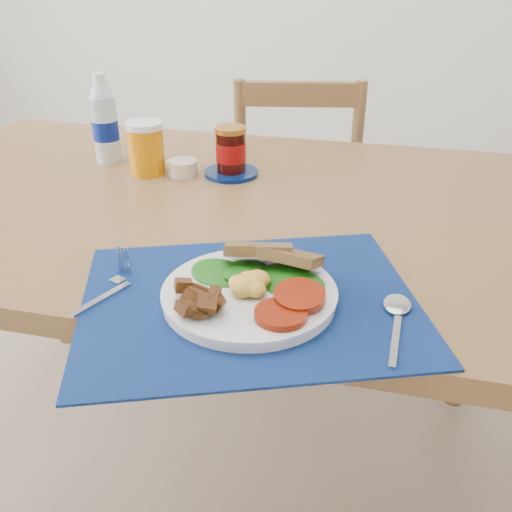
{
  "coord_description": "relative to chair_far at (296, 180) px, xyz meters",
  "views": [
    {
      "loc": [
        0.37,
        -0.82,
        1.2
      ],
      "look_at": [
        0.2,
        -0.11,
        0.8
      ],
      "focal_mm": 40.0,
      "sensor_mm": 36.0,
      "label": 1
    }
  ],
  "objects": [
    {
      "name": "ramekin",
      "position": [
        -0.16,
        -0.55,
        0.22
      ],
      "size": [
        0.07,
        0.07,
        0.03
      ],
      "primitive_type": "cylinder",
      "color": "beige",
      "rests_on": "table"
    },
    {
      "name": "fork",
      "position": [
        -0.1,
        -1.04,
        0.21
      ],
      "size": [
        0.05,
        0.15,
        0.0
      ],
      "rotation": [
        0.0,
        0.0,
        -0.38
      ],
      "color": "#B2B5BA",
      "rests_on": "placemat"
    },
    {
      "name": "chair_far",
      "position": [
        0.0,
        0.0,
        0.0
      ],
      "size": [
        0.46,
        0.45,
        1.07
      ],
      "rotation": [
        0.0,
        0.0,
        3.34
      ],
      "color": "brown",
      "rests_on": "ground"
    },
    {
      "name": "breakfast_plate",
      "position": [
        0.11,
        -1.03,
        0.23
      ],
      "size": [
        0.25,
        0.25,
        0.06
      ],
      "rotation": [
        0.0,
        0.0,
        0.03
      ],
      "color": "silver",
      "rests_on": "placemat"
    },
    {
      "name": "jam_on_saucer",
      "position": [
        -0.06,
        -0.53,
        0.25
      ],
      "size": [
        0.12,
        0.12,
        0.11
      ],
      "color": "#04194F",
      "rests_on": "table"
    },
    {
      "name": "juice_glass",
      "position": [
        -0.24,
        -0.56,
        0.26
      ],
      "size": [
        0.08,
        0.08,
        0.11
      ],
      "primitive_type": "cylinder",
      "color": "#CF7705",
      "rests_on": "table"
    },
    {
      "name": "spoon",
      "position": [
        0.31,
        -1.02,
        0.21
      ],
      "size": [
        0.04,
        0.17,
        0.0
      ],
      "rotation": [
        0.0,
        0.0,
        -0.04
      ],
      "color": "#B2B5BA",
      "rests_on": "placemat"
    },
    {
      "name": "placemat",
      "position": [
        0.11,
        -1.02,
        0.21
      ],
      "size": [
        0.58,
        0.52,
        0.0
      ],
      "primitive_type": "cube",
      "rotation": [
        0.0,
        0.0,
        0.37
      ],
      "color": "black",
      "rests_on": "table"
    },
    {
      "name": "water_bottle",
      "position": [
        -0.36,
        -0.51,
        0.29
      ],
      "size": [
        0.06,
        0.06,
        0.2
      ],
      "color": "#ADBFCC",
      "rests_on": "table"
    },
    {
      "name": "table",
      "position": [
        -0.09,
        -0.67,
        0.12
      ],
      "size": [
        1.4,
        0.9,
        0.75
      ],
      "color": "brown",
      "rests_on": "ground"
    }
  ]
}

